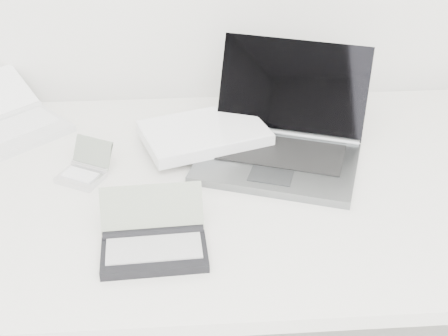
{
  "coord_description": "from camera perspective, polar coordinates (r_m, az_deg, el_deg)",
  "views": [
    {
      "loc": [
        -0.1,
        0.46,
        1.48
      ],
      "look_at": [
        -0.03,
        1.51,
        0.79
      ],
      "focal_mm": 50.0,
      "sensor_mm": 36.0,
      "label": 1
    }
  ],
  "objects": [
    {
      "name": "desk",
      "position": [
        1.35,
        1.15,
        -2.81
      ],
      "size": [
        1.6,
        0.8,
        0.73
      ],
      "color": "white",
      "rests_on": "ground"
    },
    {
      "name": "laptop_large",
      "position": [
        1.41,
        2.47,
        2.8
      ],
      "size": [
        0.55,
        0.43,
        0.22
      ],
      "rotation": [
        0.0,
        0.0,
        -0.34
      ],
      "color": "slate",
      "rests_on": "desk"
    },
    {
      "name": "netbook_open_white",
      "position": [
        1.59,
        -19.28,
        3.92
      ],
      "size": [
        0.36,
        0.37,
        0.09
      ],
      "rotation": [
        0.0,
        0.0,
        0.71
      ],
      "color": "silver",
      "rests_on": "desk"
    },
    {
      "name": "pda_silver",
      "position": [
        1.36,
        -12.64,
        -0.21
      ],
      "size": [
        0.13,
        0.13,
        0.07
      ],
      "rotation": [
        0.0,
        0.0,
        -0.49
      ],
      "color": "silver",
      "rests_on": "desk"
    },
    {
      "name": "palmtop_charcoal",
      "position": [
        1.14,
        -6.44,
        -6.72
      ],
      "size": [
        0.2,
        0.17,
        0.09
      ],
      "rotation": [
        0.0,
        0.0,
        0.05
      ],
      "color": "black",
      "rests_on": "desk"
    }
  ]
}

